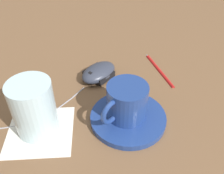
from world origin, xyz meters
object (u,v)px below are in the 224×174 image
coffee_cup (126,102)px  computer_mouse (99,72)px  drinking_glass (34,108)px  pen (159,69)px  saucer (128,118)px

coffee_cup → computer_mouse: coffee_cup is taller
drinking_glass → pen: drinking_glass is taller
saucer → pen: size_ratio=1.08×
saucer → computer_mouse: bearing=-145.8°
coffee_cup → pen: (-0.19, 0.07, -0.05)m
saucer → pen: bearing=162.8°
saucer → pen: saucer is taller
saucer → drinking_glass: (0.05, -0.18, 0.05)m
coffee_cup → drinking_glass: drinking_glass is taller
saucer → drinking_glass: drinking_glass is taller
computer_mouse → drinking_glass: (0.19, -0.09, 0.04)m
computer_mouse → coffee_cup: bearing=33.0°
drinking_glass → pen: (-0.25, 0.24, -0.05)m
drinking_glass → pen: bearing=136.3°
coffee_cup → drinking_glass: size_ratio=0.94×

